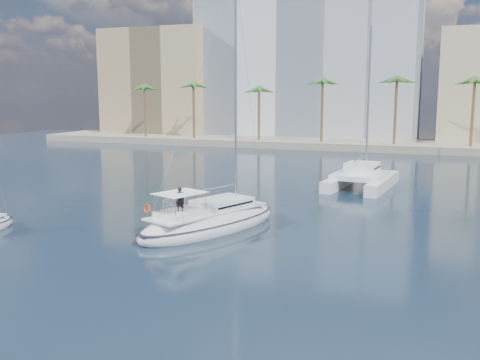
% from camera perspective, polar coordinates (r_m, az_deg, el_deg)
% --- Properties ---
extents(ground, '(160.00, 160.00, 0.00)m').
position_cam_1_polar(ground, '(35.16, 0.14, -6.21)').
color(ground, black).
rests_on(ground, ground).
extents(quay, '(120.00, 14.00, 1.20)m').
position_cam_1_polar(quay, '(94.02, 12.74, 3.73)').
color(quay, gray).
rests_on(quay, ground).
extents(building_modern, '(42.00, 16.00, 28.00)m').
position_cam_1_polar(building_modern, '(107.57, 7.33, 11.71)').
color(building_modern, white).
rests_on(building_modern, ground).
extents(building_tan_left, '(22.00, 14.00, 22.00)m').
position_cam_1_polar(building_tan_left, '(114.16, -8.26, 10.04)').
color(building_tan_left, tan).
rests_on(building_tan_left, ground).
extents(palm_left, '(3.60, 3.60, 12.30)m').
position_cam_1_polar(palm_left, '(99.81, -7.40, 9.76)').
color(palm_left, brown).
rests_on(palm_left, ground).
extents(palm_centre, '(3.60, 3.60, 12.30)m').
position_cam_1_polar(palm_centre, '(89.63, 12.64, 9.67)').
color(palm_centre, brown).
rests_on(palm_centre, ground).
extents(main_sloop, '(8.46, 13.03, 18.49)m').
position_cam_1_polar(main_sloop, '(37.25, -3.18, -4.46)').
color(main_sloop, silver).
rests_on(main_sloop, ground).
extents(catamaran, '(6.61, 11.32, 15.85)m').
position_cam_1_polar(catamaran, '(54.80, 12.84, 0.38)').
color(catamaran, silver).
rests_on(catamaran, ground).
extents(seagull, '(1.15, 0.49, 0.21)m').
position_cam_1_polar(seagull, '(39.86, -6.87, -3.31)').
color(seagull, silver).
rests_on(seagull, ground).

